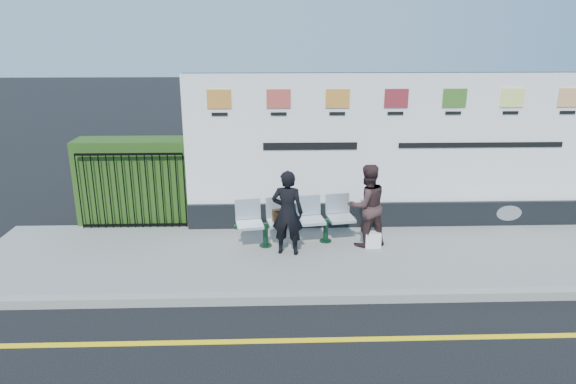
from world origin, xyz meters
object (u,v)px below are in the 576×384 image
object	(u,v)px
bench	(296,232)
woman_left	(287,213)
billboard	(391,162)
woman_right	(367,205)

from	to	relation	value
bench	woman_left	xyz separation A→B (m)	(-0.17, -0.41, 0.52)
billboard	woman_right	size ratio (longest dim) A/B	5.26
bench	woman_right	world-z (taller)	woman_right
woman_left	woman_right	size ratio (longest dim) A/B	0.99
woman_left	woman_right	distance (m)	1.47
billboard	woman_left	world-z (taller)	billboard
bench	woman_left	world-z (taller)	woman_left
bench	woman_right	size ratio (longest dim) A/B	1.42
billboard	woman_right	xyz separation A→B (m)	(-0.64, -1.01, -0.54)
billboard	woman_left	bearing A→B (deg)	-147.33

